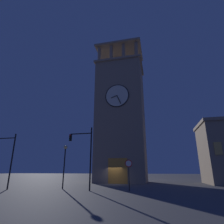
{
  "coord_description": "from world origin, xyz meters",
  "views": [
    {
      "loc": [
        -6.94,
        29.54,
        2.03
      ],
      "look_at": [
        1.32,
        -4.99,
        13.29
      ],
      "focal_mm": 29.66,
      "sensor_mm": 36.0,
      "label": 1
    }
  ],
  "objects": [
    {
      "name": "ground_plane",
      "position": [
        0.0,
        0.0,
        0.0
      ],
      "size": [
        200.0,
        200.0,
        0.0
      ],
      "primitive_type": "plane",
      "color": "#4C4C51"
    },
    {
      "name": "no_horn_sign",
      "position": [
        -3.91,
        9.23,
        2.47
      ],
      "size": [
        0.78,
        0.14,
        3.14
      ],
      "color": "black",
      "rests_on": "ground_plane"
    },
    {
      "name": "street_lamp",
      "position": [
        3.96,
        8.54,
        3.5
      ],
      "size": [
        0.44,
        0.44,
        4.99
      ],
      "color": "black",
      "rests_on": "ground_plane"
    },
    {
      "name": "traffic_signal_mid",
      "position": [
        0.94,
        9.84,
        4.27
      ],
      "size": [
        2.75,
        0.41,
        6.76
      ],
      "color": "black",
      "rests_on": "ground_plane"
    },
    {
      "name": "traffic_signal_near",
      "position": [
        11.04,
        10.53,
        4.21
      ],
      "size": [
        4.28,
        0.41,
        6.31
      ],
      "color": "black",
      "rests_on": "ground_plane"
    },
    {
      "name": "clocktower",
      "position": [
        -0.52,
        -4.97,
        12.04
      ],
      "size": [
        9.42,
        7.94,
        29.21
      ],
      "color": "gray",
      "rests_on": "ground_plane"
    }
  ]
}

